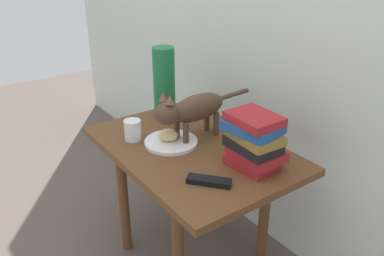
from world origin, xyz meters
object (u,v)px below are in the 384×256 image
at_px(plate, 171,142).
at_px(bread_roll, 168,135).
at_px(book_stack, 254,141).
at_px(green_vase, 164,82).
at_px(cat, 192,109).
at_px(tv_remote, 209,181).
at_px(side_table, 192,163).
at_px(candle_jar, 133,131).

xyz_separation_m(plate, bread_roll, (-0.00, -0.01, 0.03)).
relative_size(book_stack, green_vase, 0.66).
bearing_deg(cat, book_stack, 9.24).
bearing_deg(cat, tv_remote, -25.83).
distance_m(side_table, book_stack, 0.32).
bearing_deg(cat, plate, -99.43).
bearing_deg(plate, book_stack, 23.88).
bearing_deg(side_table, cat, 144.54).
distance_m(book_stack, tv_remote, 0.22).
xyz_separation_m(bread_roll, candle_jar, (-0.12, -0.10, -0.00)).
distance_m(green_vase, tv_remote, 0.63).
distance_m(green_vase, candle_jar, 0.31).
bearing_deg(green_vase, cat, -8.82).
bearing_deg(book_stack, cat, -170.76).
bearing_deg(green_vase, plate, -27.29).
distance_m(bread_roll, cat, 0.14).
distance_m(plate, candle_jar, 0.17).
distance_m(side_table, plate, 0.12).
bearing_deg(bread_roll, green_vase, 150.76).
xyz_separation_m(side_table, candle_jar, (-0.19, -0.16, 0.11)).
relative_size(plate, bread_roll, 2.68).
height_order(side_table, book_stack, book_stack).
height_order(bread_roll, tv_remote, bread_roll).
relative_size(plate, tv_remote, 1.43).
bearing_deg(tv_remote, side_table, 116.69).
relative_size(green_vase, candle_jar, 3.78).
xyz_separation_m(side_table, plate, (-0.07, -0.06, 0.08)).
height_order(bread_roll, green_vase, green_vase).
distance_m(bread_roll, candle_jar, 0.15).
relative_size(bread_roll, cat, 0.17).
distance_m(plate, cat, 0.16).
height_order(cat, candle_jar, cat).
xyz_separation_m(plate, green_vase, (-0.26, 0.14, 0.15)).
bearing_deg(book_stack, side_table, -161.14).
relative_size(book_stack, tv_remote, 1.42).
height_order(bread_roll, candle_jar, candle_jar).
bearing_deg(green_vase, bread_roll, -29.24).
height_order(plate, bread_roll, bread_roll).
bearing_deg(bread_roll, cat, 79.03).
bearing_deg(candle_jar, green_vase, 120.20).
distance_m(book_stack, green_vase, 0.59).
bearing_deg(book_stack, candle_jar, -150.67).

